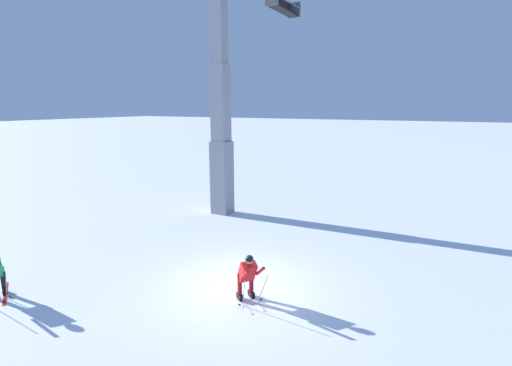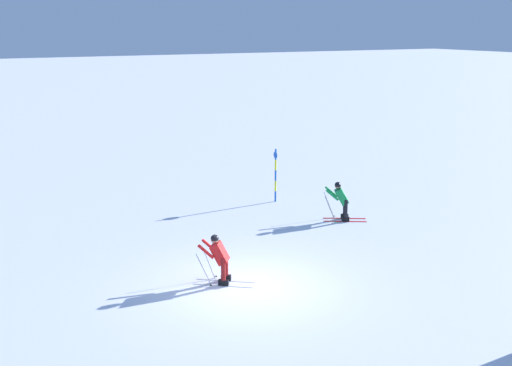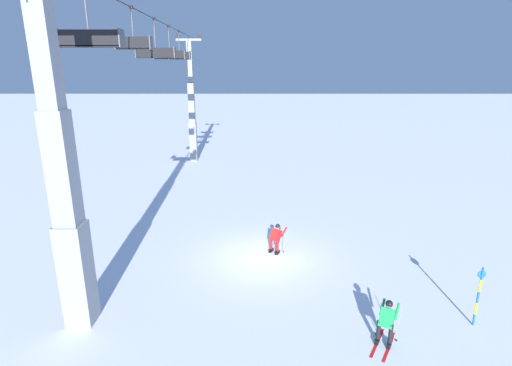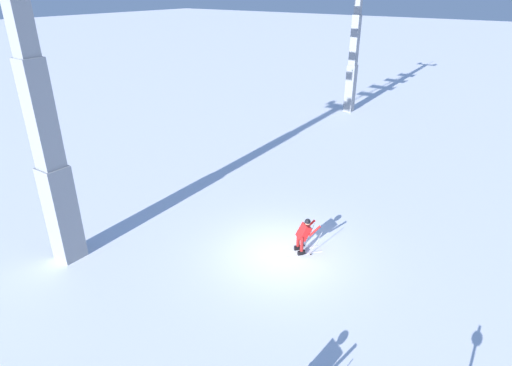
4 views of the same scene
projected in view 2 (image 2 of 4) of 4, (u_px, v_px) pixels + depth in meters
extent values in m
plane|color=white|center=(251.00, 287.00, 17.24)|extent=(260.00, 260.00, 0.00)
cube|color=white|center=(224.00, 285.00, 17.31)|extent=(1.38, 1.07, 0.01)
cube|color=black|center=(224.00, 282.00, 17.29)|extent=(0.29, 0.26, 0.16)
cylinder|color=maroon|center=(223.00, 269.00, 17.20)|extent=(0.13, 0.13, 0.62)
cube|color=white|center=(226.00, 280.00, 17.65)|extent=(1.38, 1.07, 0.01)
cube|color=black|center=(226.00, 278.00, 17.63)|extent=(0.29, 0.26, 0.16)
cylinder|color=maroon|center=(226.00, 264.00, 17.54)|extent=(0.13, 0.13, 0.62)
cube|color=red|center=(220.00, 253.00, 17.29)|extent=(0.65, 0.63, 0.63)
sphere|color=tan|center=(215.00, 240.00, 17.22)|extent=(0.21, 0.21, 0.21)
sphere|color=black|center=(215.00, 239.00, 17.21)|extent=(0.22, 0.22, 0.22)
cylinder|color=red|center=(206.00, 252.00, 17.09)|extent=(0.43, 0.35, 0.41)
cylinder|color=gray|center=(205.00, 272.00, 17.19)|extent=(0.45, 0.20, 1.06)
cylinder|color=black|center=(211.00, 285.00, 17.21)|extent=(0.07, 0.07, 0.01)
cylinder|color=red|center=(210.00, 246.00, 17.53)|extent=(0.43, 0.35, 0.41)
cylinder|color=gray|center=(209.00, 264.00, 17.72)|extent=(0.31, 0.38, 1.06)
cylinder|color=black|center=(216.00, 276.00, 17.83)|extent=(0.07, 0.07, 0.01)
cylinder|color=blue|center=(275.00, 196.00, 25.51)|extent=(0.07, 0.07, 0.43)
cylinder|color=yellow|center=(275.00, 186.00, 25.40)|extent=(0.07, 0.07, 0.43)
cylinder|color=blue|center=(276.00, 175.00, 25.30)|extent=(0.07, 0.07, 0.43)
cylinder|color=yellow|center=(276.00, 165.00, 25.19)|extent=(0.07, 0.07, 0.43)
cylinder|color=blue|center=(276.00, 154.00, 25.08)|extent=(0.07, 0.07, 0.43)
cylinder|color=blue|center=(275.00, 155.00, 25.08)|extent=(0.02, 0.28, 0.28)
cube|color=red|center=(345.00, 221.00, 22.95)|extent=(1.39, 0.87, 0.01)
cube|color=black|center=(345.00, 219.00, 22.92)|extent=(0.30, 0.24, 0.16)
cylinder|color=black|center=(346.00, 209.00, 22.83)|extent=(0.13, 0.13, 0.65)
cube|color=red|center=(344.00, 218.00, 23.30)|extent=(1.39, 0.87, 0.01)
cube|color=black|center=(345.00, 216.00, 23.28)|extent=(0.30, 0.24, 0.16)
cylinder|color=black|center=(345.00, 206.00, 23.18)|extent=(0.13, 0.13, 0.65)
cube|color=green|center=(342.00, 196.00, 22.91)|extent=(0.67, 0.63, 0.65)
sphere|color=#997051|center=(338.00, 186.00, 22.82)|extent=(0.21, 0.21, 0.21)
sphere|color=black|center=(338.00, 185.00, 22.82)|extent=(0.23, 0.23, 0.23)
cylinder|color=green|center=(332.00, 195.00, 22.68)|extent=(0.46, 0.32, 0.43)
cylinder|color=gray|center=(331.00, 211.00, 22.78)|extent=(0.47, 0.16, 1.11)
cylinder|color=black|center=(335.00, 221.00, 22.82)|extent=(0.07, 0.07, 0.01)
cylinder|color=green|center=(331.00, 192.00, 23.13)|extent=(0.46, 0.32, 0.43)
cylinder|color=gray|center=(330.00, 207.00, 23.31)|extent=(0.36, 0.36, 1.11)
cylinder|color=black|center=(334.00, 216.00, 23.44)|extent=(0.07, 0.07, 0.01)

